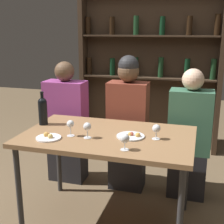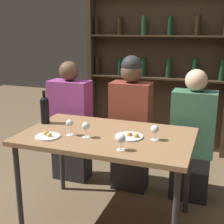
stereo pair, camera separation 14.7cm
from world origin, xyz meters
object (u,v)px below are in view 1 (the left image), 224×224
object	(u,v)px
wine_glass_1	(70,125)
seated_person_center	(128,126)
wine_glass_0	(87,127)
wine_glass_2	(125,139)
food_plate_1	(48,137)
wine_glass_3	(156,129)
wine_bottle	(43,110)
food_plate_0	(131,136)
seated_person_left	(67,126)
seated_person_right	(189,139)

from	to	relation	value
wine_glass_1	seated_person_center	size ratio (longest dim) A/B	0.10
wine_glass_0	wine_glass_2	bearing A→B (deg)	-24.95
wine_glass_0	food_plate_1	xyz separation A→B (m)	(-0.28, -0.09, -0.08)
wine_glass_2	wine_glass_3	bearing A→B (deg)	57.91
wine_bottle	food_plate_1	world-z (taller)	wine_bottle
food_plate_0	wine_glass_2	bearing A→B (deg)	-87.04
wine_glass_0	wine_glass_3	xyz separation A→B (m)	(0.50, 0.13, -0.01)
wine_glass_2	seated_person_left	size ratio (longest dim) A/B	0.09
food_plate_0	seated_person_left	xyz separation A→B (m)	(-0.82, 0.62, -0.19)
wine_glass_0	food_plate_0	world-z (taller)	wine_glass_0
wine_glass_0	food_plate_1	bearing A→B (deg)	-161.51
wine_glass_1	food_plate_1	distance (m)	0.19
seated_person_left	seated_person_right	distance (m)	1.24
seated_person_right	wine_glass_3	bearing A→B (deg)	-110.21
wine_bottle	wine_glass_1	distance (m)	0.41
wine_glass_1	wine_bottle	bearing A→B (deg)	148.68
food_plate_0	wine_bottle	bearing A→B (deg)	172.68
wine_glass_2	food_plate_1	bearing A→B (deg)	174.40
wine_glass_0	wine_glass_2	world-z (taller)	wine_glass_0
food_plate_0	food_plate_1	size ratio (longest dim) A/B	1.14
food_plate_1	seated_person_right	size ratio (longest dim) A/B	0.15
wine_glass_1	seated_person_center	world-z (taller)	seated_person_center
food_plate_0	seated_person_center	xyz separation A→B (m)	(-0.18, 0.62, -0.13)
wine_glass_1	seated_person_center	bearing A→B (deg)	69.06
food_plate_1	seated_person_left	world-z (taller)	seated_person_left
wine_glass_1	wine_glass_2	size ratio (longest dim) A/B	1.09
wine_glass_3	seated_person_center	size ratio (longest dim) A/B	0.09
wine_glass_1	seated_person_right	distance (m)	1.17
wine_glass_2	food_plate_1	xyz separation A→B (m)	(-0.61, 0.06, -0.07)
wine_bottle	wine_glass_1	bearing A→B (deg)	-31.32
wine_glass_2	seated_person_right	distance (m)	1.01
wine_bottle	seated_person_left	world-z (taller)	seated_person_left
wine_glass_0	food_plate_1	size ratio (longest dim) A/B	0.65
food_plate_1	seated_person_left	bearing A→B (deg)	105.58
wine_glass_2	food_plate_1	distance (m)	0.61
wine_glass_1	seated_person_center	distance (m)	0.81
seated_person_center	wine_glass_3	bearing A→B (deg)	-59.14
wine_glass_3	wine_glass_0	bearing A→B (deg)	-166.01
wine_glass_1	seated_person_left	xyz separation A→B (m)	(-0.37, 0.73, -0.27)
wine_glass_0	wine_glass_3	size ratio (longest dim) A/B	1.07
food_plate_1	seated_person_left	size ratio (longest dim) A/B	0.15
food_plate_0	seated_person_left	distance (m)	1.05
wine_bottle	wine_glass_2	distance (m)	0.90
wine_bottle	seated_person_center	xyz separation A→B (m)	(0.63, 0.52, -0.25)
wine_bottle	wine_glass_0	size ratio (longest dim) A/B	2.35
food_plate_1	food_plate_0	bearing A→B (deg)	19.22
seated_person_left	seated_person_right	world-z (taller)	seated_person_left
wine_glass_2	seated_person_center	world-z (taller)	seated_person_center
wine_glass_2	seated_person_right	bearing A→B (deg)	65.80
wine_glass_2	seated_person_center	xyz separation A→B (m)	(-0.19, 0.89, -0.20)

